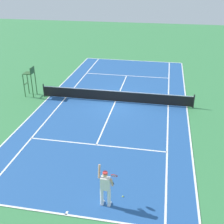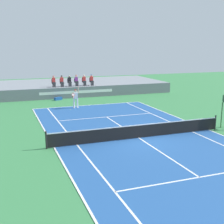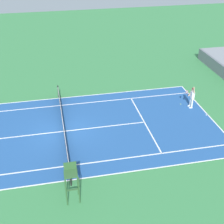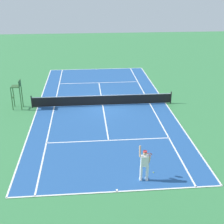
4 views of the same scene
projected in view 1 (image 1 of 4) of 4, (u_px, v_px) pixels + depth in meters
name	position (u px, v px, depth m)	size (l,w,h in m)	color
ground_plane	(115.00, 102.00, 22.40)	(80.00, 80.00, 0.00)	#387F47
court	(115.00, 102.00, 22.39)	(11.08, 23.88, 0.03)	#235193
net	(115.00, 96.00, 22.17)	(11.98, 0.10, 1.07)	black
tennis_player	(106.00, 187.00, 11.98)	(0.77, 0.62, 2.08)	white
tennis_ball	(123.00, 196.00, 12.85)	(0.07, 0.07, 0.07)	#D1E533
umpire_chair	(30.00, 78.00, 22.88)	(0.77, 0.77, 2.44)	#2D562D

